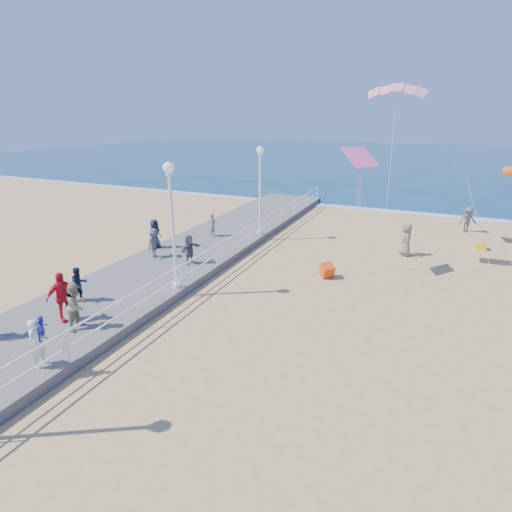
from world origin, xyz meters
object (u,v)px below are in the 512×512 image
at_px(spectator_5, 189,249).
at_px(spectator_6, 213,225).
at_px(lamp_post_mid, 172,214).
at_px(beach_walker_a, 468,220).
at_px(woman_holding_toddler, 38,343).
at_px(spectator_4, 155,234).
at_px(beach_walker_c, 406,240).
at_px(spectator_1, 77,306).
at_px(box_kite, 327,272).
at_px(lamp_post_far, 260,182).
at_px(spectator_7, 79,284).
at_px(beach_chair_left, 481,246).
at_px(toddler_held, 43,328).
at_px(spectator_2, 154,243).
at_px(spectator_3, 62,297).

bearing_deg(spectator_5, spectator_6, 26.16).
height_order(lamp_post_mid, beach_walker_a, lamp_post_mid).
relative_size(woman_holding_toddler, spectator_4, 0.94).
bearing_deg(beach_walker_c, spectator_1, -52.70).
distance_m(spectator_5, beach_walker_a, 18.81).
bearing_deg(box_kite, beach_walker_c, 17.21).
xyz_separation_m(spectator_5, beach_walker_a, (13.06, 13.53, -0.29)).
xyz_separation_m(lamp_post_far, beach_walker_a, (11.95, 7.28, -2.80)).
relative_size(spectator_7, beach_chair_left, 2.61).
relative_size(lamp_post_far, spectator_7, 3.71).
distance_m(spectator_7, box_kite, 10.99).
relative_size(lamp_post_mid, toddler_held, 7.04).
xyz_separation_m(spectator_1, spectator_7, (-1.60, 1.59, -0.13)).
bearing_deg(box_kite, lamp_post_mid, -179.57).
xyz_separation_m(lamp_post_mid, spectator_5, (-1.11, 2.75, -2.52)).
bearing_deg(lamp_post_far, toddler_held, -90.81).
xyz_separation_m(spectator_2, spectator_7, (0.57, -5.48, -0.05)).
bearing_deg(beach_walker_a, spectator_2, -161.75).
height_order(spectator_3, beach_walker_a, spectator_3).
height_order(spectator_6, beach_walker_c, beach_walker_c).
height_order(toddler_held, spectator_6, toddler_held).
height_order(woman_holding_toddler, beach_walker_c, woman_holding_toddler).
distance_m(spectator_3, beach_walker_c, 17.33).
xyz_separation_m(spectator_2, beach_walker_c, (11.87, 6.83, -0.25)).
bearing_deg(beach_walker_c, woman_holding_toddler, -46.91).
relative_size(woman_holding_toddler, beach_walker_a, 0.89).
height_order(woman_holding_toddler, spectator_4, spectator_4).
bearing_deg(toddler_held, box_kite, -36.90).
height_order(lamp_post_far, spectator_7, lamp_post_far).
bearing_deg(beach_walker_c, spectator_4, -84.53).
distance_m(spectator_7, beach_walker_a, 23.98).
bearing_deg(spectator_1, beach_walker_a, -43.16).
relative_size(woman_holding_toddler, beach_chair_left, 2.77).
xyz_separation_m(lamp_post_mid, spectator_7, (-2.72, -2.68, -2.54)).
height_order(woman_holding_toddler, spectator_7, woman_holding_toddler).
bearing_deg(spectator_5, spectator_4, 76.75).
relative_size(lamp_post_far, spectator_1, 3.14).
bearing_deg(beach_walker_a, woman_holding_toddler, -141.70).
distance_m(woman_holding_toddler, spectator_5, 9.21).
height_order(spectator_3, spectator_7, spectator_3).
xyz_separation_m(lamp_post_far, box_kite, (5.41, -4.34, -3.36)).
distance_m(toddler_held, box_kite, 12.38).
bearing_deg(beach_chair_left, spectator_3, -131.18).
bearing_deg(spectator_5, beach_walker_a, -33.86).
height_order(lamp_post_mid, toddler_held, lamp_post_mid).
relative_size(lamp_post_far, box_kite, 8.87).
xyz_separation_m(spectator_2, spectator_4, (-0.96, 1.31, 0.04)).
xyz_separation_m(lamp_post_far, spectator_1, (-1.12, -13.28, -2.41)).
height_order(toddler_held, beach_walker_c, toddler_held).
height_order(spectator_2, spectator_7, spectator_2).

